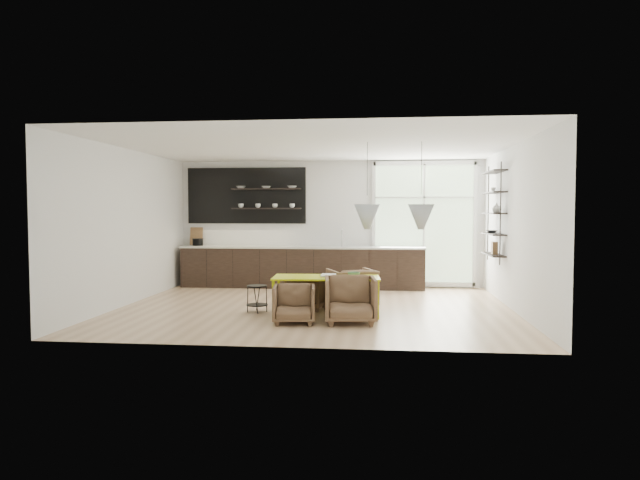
{
  "coord_description": "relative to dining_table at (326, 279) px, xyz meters",
  "views": [
    {
      "loc": [
        1.19,
        -10.14,
        1.76
      ],
      "look_at": [
        0.03,
        0.6,
        1.2
      ],
      "focal_mm": 32.0,
      "sensor_mm": 36.0,
      "label": 1
    }
  ],
  "objects": [
    {
      "name": "wire_stool",
      "position": [
        -1.21,
        0.12,
        -0.3
      ],
      "size": [
        0.37,
        0.37,
        0.47
      ],
      "rotation": [
        0.0,
        0.0,
        0.1
      ],
      "color": "black",
      "rests_on": "ground"
    },
    {
      "name": "armchair_front_right",
      "position": [
        0.44,
        -0.65,
        -0.24
      ],
      "size": [
        0.86,
        0.88,
        0.73
      ],
      "primitive_type": "imported",
      "rotation": [
        0.0,
        0.0,
        0.1
      ],
      "color": "brown",
      "rests_on": "ground"
    },
    {
      "name": "right_shelving",
      "position": [
        3.08,
        1.85,
        1.05
      ],
      "size": [
        0.26,
        1.22,
        1.9
      ],
      "color": "black",
      "rests_on": "ground"
    },
    {
      "name": "room",
      "position": [
        0.3,
        1.77,
        0.86
      ],
      "size": [
        7.02,
        6.01,
        2.91
      ],
      "color": "#DAB58E",
      "rests_on": "ground"
    },
    {
      "name": "armchair_back_left",
      "position": [
        -0.4,
        0.53,
        -0.31
      ],
      "size": [
        0.73,
        0.74,
        0.59
      ],
      "primitive_type": "imported",
      "rotation": [
        0.0,
        0.0,
        2.98
      ],
      "color": "brown",
      "rests_on": "ground"
    },
    {
      "name": "table_bowl",
      "position": [
        0.46,
        0.13,
        0.08
      ],
      "size": [
        0.23,
        0.23,
        0.07
      ],
      "primitive_type": "imported",
      "rotation": [
        0.0,
        0.0,
        -0.09
      ],
      "color": "#517F5A",
      "rests_on": "dining_table"
    },
    {
      "name": "table_book",
      "position": [
        -0.1,
        0.07,
        0.06
      ],
      "size": [
        0.25,
        0.34,
        0.03
      ],
      "primitive_type": "imported",
      "rotation": [
        0.0,
        0.0,
        0.01
      ],
      "color": "white",
      "rests_on": "dining_table"
    },
    {
      "name": "dining_table",
      "position": [
        0.0,
        0.0,
        0.0
      ],
      "size": [
        1.82,
        0.89,
        0.65
      ],
      "rotation": [
        0.0,
        0.0,
        0.05
      ],
      "color": "#B9C903",
      "rests_on": "ground"
    },
    {
      "name": "armchair_front_left",
      "position": [
        -0.43,
        -0.75,
        -0.3
      ],
      "size": [
        0.72,
        0.73,
        0.6
      ],
      "primitive_type": "imported",
      "rotation": [
        0.0,
        0.0,
        0.12
      ],
      "color": "brown",
      "rests_on": "ground"
    },
    {
      "name": "kitchen_run",
      "position": [
        -0.97,
        3.37,
        -0.01
      ],
      "size": [
        5.54,
        0.69,
        2.75
      ],
      "color": "black",
      "rests_on": "ground"
    },
    {
      "name": "armchair_back_right",
      "position": [
        0.39,
        0.73,
        -0.25
      ],
      "size": [
        1.0,
        1.01,
        0.72
      ],
      "primitive_type": "imported",
      "rotation": [
        0.0,
        0.0,
        3.52
      ],
      "color": "brown",
      "rests_on": "ground"
    }
  ]
}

